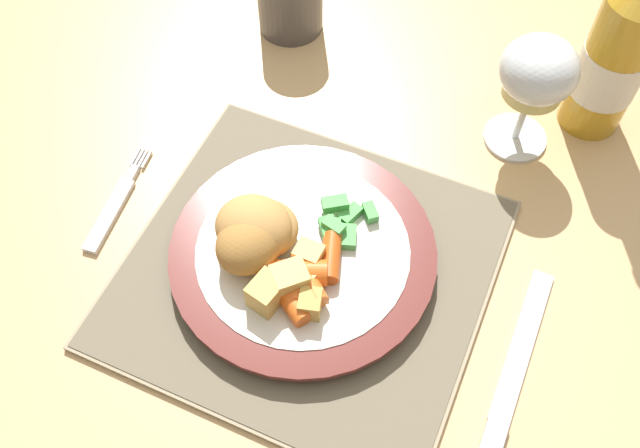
# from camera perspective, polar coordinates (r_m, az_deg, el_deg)

# --- Properties ---
(ground_plane) EXTENTS (6.00, 6.00, 0.00)m
(ground_plane) POSITION_cam_1_polar(r_m,az_deg,el_deg) (1.39, 2.48, -12.15)
(ground_plane) COLOR #4C4238
(dining_table) EXTENTS (1.34, 0.92, 0.74)m
(dining_table) POSITION_cam_1_polar(r_m,az_deg,el_deg) (0.81, 4.16, 4.13)
(dining_table) COLOR tan
(dining_table) RESTS_ON ground
(placemat) EXTENTS (0.31, 0.30, 0.01)m
(placemat) POSITION_cam_1_polar(r_m,az_deg,el_deg) (0.64, -1.09, -3.85)
(placemat) COLOR gray
(placemat) RESTS_ON dining_table
(dinner_plate) EXTENTS (0.24, 0.24, 0.02)m
(dinner_plate) POSITION_cam_1_polar(r_m,az_deg,el_deg) (0.63, -1.30, -2.51)
(dinner_plate) COLOR silver
(dinner_plate) RESTS_ON placemat
(breaded_croquettes) EXTENTS (0.08, 0.10, 0.05)m
(breaded_croquettes) POSITION_cam_1_polar(r_m,az_deg,el_deg) (0.61, -5.21, -0.65)
(breaded_croquettes) COLOR #B77F3D
(breaded_croquettes) RESTS_ON dinner_plate
(green_beans_pile) EXTENTS (0.05, 0.06, 0.02)m
(green_beans_pile) POSITION_cam_1_polar(r_m,az_deg,el_deg) (0.63, 1.72, 0.13)
(green_beans_pile) COLOR #4CA84C
(green_beans_pile) RESTS_ON dinner_plate
(glazed_carrots) EXTENTS (0.06, 0.09, 0.02)m
(glazed_carrots) POSITION_cam_1_polar(r_m,az_deg,el_deg) (0.60, -1.27, -4.40)
(glazed_carrots) COLOR orange
(glazed_carrots) RESTS_ON dinner_plate
(fork) EXTENTS (0.03, 0.12, 0.01)m
(fork) POSITION_cam_1_polar(r_m,az_deg,el_deg) (0.70, -16.14, 1.35)
(fork) COLOR silver
(fork) RESTS_ON dining_table
(table_knife) EXTENTS (0.02, 0.22, 0.01)m
(table_knife) POSITION_cam_1_polar(r_m,az_deg,el_deg) (0.61, 14.56, -13.55)
(table_knife) COLOR silver
(table_knife) RESTS_ON dining_table
(wine_glass) EXTENTS (0.07, 0.07, 0.13)m
(wine_glass) POSITION_cam_1_polar(r_m,az_deg,el_deg) (0.69, 16.98, 11.29)
(wine_glass) COLOR silver
(wine_glass) RESTS_ON dining_table
(bottle) EXTENTS (0.06, 0.06, 0.25)m
(bottle) POSITION_cam_1_polar(r_m,az_deg,el_deg) (0.73, 22.71, 12.49)
(bottle) COLOR gold
(bottle) RESTS_ON dining_table
(roast_potatoes) EXTENTS (0.06, 0.07, 0.03)m
(roast_potatoes) POSITION_cam_1_polar(r_m,az_deg,el_deg) (0.59, -2.33, -4.67)
(roast_potatoes) COLOR #E5BC66
(roast_potatoes) RESTS_ON dinner_plate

